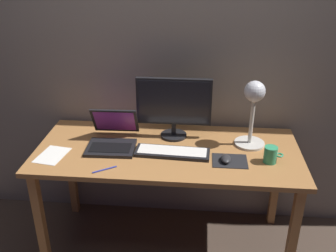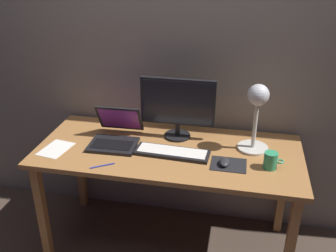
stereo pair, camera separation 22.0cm
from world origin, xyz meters
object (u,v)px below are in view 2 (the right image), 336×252
at_px(desk_lamp, 257,108).
at_px(pen, 102,166).
at_px(monitor, 178,105).
at_px(keyboard_main, 172,152).
at_px(laptop, 116,132).
at_px(coffee_mug, 271,160).
at_px(mouse, 224,162).

xyz_separation_m(desk_lamp, pen, (-0.82, -0.38, -0.27)).
distance_m(monitor, keyboard_main, 0.31).
height_order(laptop, coffee_mug, laptop).
relative_size(laptop, coffee_mug, 3.09).
bearing_deg(keyboard_main, laptop, 165.24).
xyz_separation_m(keyboard_main, coffee_mug, (0.56, -0.04, 0.04)).
height_order(monitor, coffee_mug, monitor).
relative_size(mouse, pen, 0.69).
bearing_deg(monitor, laptop, -160.58).
bearing_deg(coffee_mug, keyboard_main, 175.87).
distance_m(monitor, desk_lamp, 0.48).
bearing_deg(keyboard_main, mouse, -10.91).
xyz_separation_m(mouse, coffee_mug, (0.25, 0.02, 0.03)).
bearing_deg(monitor, mouse, -41.94).
relative_size(mouse, coffee_mug, 0.87).
bearing_deg(mouse, monitor, 138.06).
bearing_deg(desk_lamp, pen, -155.54).
xyz_separation_m(laptop, pen, (0.02, -0.31, -0.06)).
distance_m(keyboard_main, pen, 0.42).
distance_m(keyboard_main, laptop, 0.39).
bearing_deg(coffee_mug, laptop, 171.53).
xyz_separation_m(laptop, desk_lamp, (0.84, 0.06, 0.21)).
bearing_deg(mouse, laptop, 166.97).
xyz_separation_m(monitor, pen, (-0.35, -0.44, -0.22)).
distance_m(keyboard_main, desk_lamp, 0.56).
relative_size(keyboard_main, mouse, 4.65).
xyz_separation_m(monitor, laptop, (-0.37, -0.13, -0.16)).
relative_size(desk_lamp, coffee_mug, 3.74).
bearing_deg(pen, coffee_mug, 10.51).
distance_m(mouse, pen, 0.69).
relative_size(monitor, coffee_mug, 4.24).
xyz_separation_m(keyboard_main, mouse, (0.31, -0.06, 0.01)).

